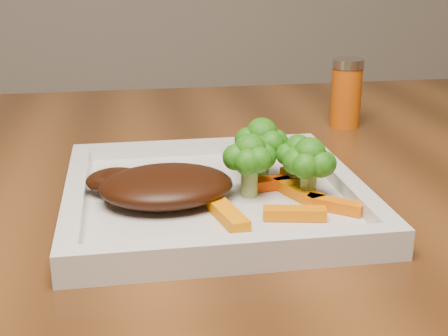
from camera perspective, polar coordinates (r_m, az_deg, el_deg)
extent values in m
cube|color=silver|center=(0.59, -0.97, -2.92)|extent=(0.27, 0.27, 0.01)
ellipsoid|color=#321407|center=(0.56, -5.28, -1.62)|extent=(0.13, 0.10, 0.03)
cube|color=orange|center=(0.53, 6.48, -4.15)|extent=(0.05, 0.02, 0.01)
cube|color=#E16203|center=(0.55, 10.08, -3.34)|extent=(0.05, 0.04, 0.01)
cube|color=orange|center=(0.52, 0.36, -4.29)|extent=(0.03, 0.06, 0.01)
cube|color=orange|center=(0.64, 7.51, -0.11)|extent=(0.06, 0.03, 0.01)
cube|color=orange|center=(0.58, 6.82, -2.14)|extent=(0.04, 0.06, 0.01)
cube|color=#F24603|center=(0.60, 4.90, -1.30)|extent=(0.06, 0.03, 0.01)
cylinder|color=#B64D0A|center=(0.86, 11.11, 6.73)|extent=(0.05, 0.05, 0.09)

